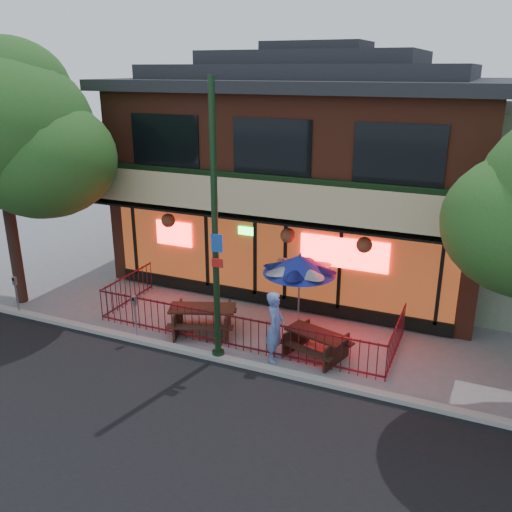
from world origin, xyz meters
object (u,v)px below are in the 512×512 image
(patio_umbrella, at_px, (300,264))
(picnic_table_right, at_px, (316,341))
(parking_meter_near, at_px, (135,310))
(pedestrian, at_px, (275,327))
(picnic_table_left, at_px, (203,316))
(parking_meter_far, at_px, (16,289))
(street_light, at_px, (215,243))

(patio_umbrella, bearing_deg, picnic_table_right, -53.55)
(parking_meter_near, bearing_deg, pedestrian, 7.27)
(picnic_table_right, height_order, patio_umbrella, patio_umbrella)
(picnic_table_left, distance_m, pedestrian, 2.55)
(picnic_table_right, bearing_deg, picnic_table_left, 180.00)
(pedestrian, distance_m, parking_meter_near, 3.95)
(parking_meter_near, xyz_separation_m, parking_meter_far, (-4.28, -0.08, -0.06))
(street_light, relative_size, parking_meter_near, 5.36)
(street_light, relative_size, parking_meter_far, 5.74)
(picnic_table_right, distance_m, patio_umbrella, 2.22)
(parking_meter_near, bearing_deg, picnic_table_left, 36.66)
(pedestrian, bearing_deg, picnic_table_left, 69.52)
(pedestrian, bearing_deg, picnic_table_right, -63.45)
(street_light, height_order, pedestrian, street_light)
(picnic_table_left, distance_m, picnic_table_right, 3.36)
(street_light, distance_m, picnic_table_right, 3.71)
(street_light, xyz_separation_m, parking_meter_far, (-6.82, -0.08, -2.32))
(picnic_table_right, height_order, parking_meter_far, parking_meter_far)
(picnic_table_right, relative_size, parking_meter_far, 1.54)
(picnic_table_left, relative_size, parking_meter_near, 1.70)
(street_light, distance_m, picnic_table_left, 3.05)
(parking_meter_far, bearing_deg, pedestrian, 4.05)
(street_light, height_order, picnic_table_right, street_light)
(picnic_table_right, height_order, parking_meter_near, parking_meter_near)
(patio_umbrella, bearing_deg, parking_meter_far, -163.27)
(patio_umbrella, height_order, parking_meter_near, patio_umbrella)
(street_light, xyz_separation_m, patio_umbrella, (1.35, 2.38, -1.15))
(picnic_table_left, height_order, picnic_table_right, picnic_table_left)
(pedestrian, relative_size, parking_meter_far, 1.55)
(street_light, relative_size, pedestrian, 3.71)
(patio_umbrella, bearing_deg, parking_meter_near, -148.60)
(parking_meter_far, bearing_deg, street_light, 0.65)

